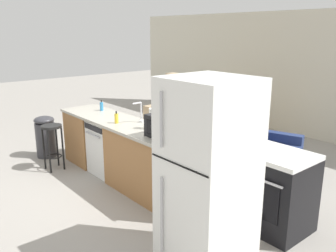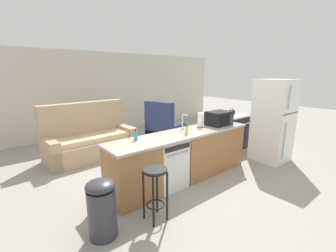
{
  "view_description": "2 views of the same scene",
  "coord_description": "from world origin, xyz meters",
  "views": [
    {
      "loc": [
        4.39,
        -2.72,
        2.19
      ],
      "look_at": [
        0.63,
        0.43,
        0.87
      ],
      "focal_mm": 38.0,
      "sensor_mm": 36.0,
      "label": 1
    },
    {
      "loc": [
        -2.53,
        -2.84,
        1.95
      ],
      "look_at": [
        0.48,
        0.85,
        0.82
      ],
      "focal_mm": 24.0,
      "sensor_mm": 36.0,
      "label": 2
    }
  ],
  "objects": [
    {
      "name": "kettle",
      "position": [
        2.18,
        0.42,
        0.99
      ],
      "size": [
        0.21,
        0.17,
        0.19
      ],
      "color": "black",
      "rests_on": "stove_range"
    },
    {
      "name": "paper_towel_roll",
      "position": [
        0.7,
        0.11,
        1.04
      ],
      "size": [
        0.14,
        0.14,
        0.28
      ],
      "color": "#4C4C51",
      "rests_on": "kitchen_counter"
    },
    {
      "name": "ground_plane",
      "position": [
        0.0,
        0.0,
        0.0
      ],
      "size": [
        24.0,
        24.0,
        0.0
      ],
      "primitive_type": "plane",
      "color": "gray"
    },
    {
      "name": "bar_stool",
      "position": [
        -0.96,
        -0.65,
        0.54
      ],
      "size": [
        0.32,
        0.32,
        0.74
      ],
      "color": "black",
      "rests_on": "ground_plane"
    },
    {
      "name": "dish_soap_bottle",
      "position": [
        -0.76,
        0.15,
        0.97
      ],
      "size": [
        0.06,
        0.06,
        0.18
      ],
      "color": "#338CCC",
      "rests_on": "kitchen_counter"
    },
    {
      "name": "couch",
      "position": [
        -0.75,
        2.31,
        0.39
      ],
      "size": [
        2.05,
        1.01,
        1.27
      ],
      "color": "tan",
      "rests_on": "ground_plane"
    },
    {
      "name": "sink_faucet",
      "position": [
        0.3,
        0.18,
        1.03
      ],
      "size": [
        0.07,
        0.18,
        0.3
      ],
      "color": "silver",
      "rests_on": "kitchen_counter"
    },
    {
      "name": "microwave",
      "position": [
        1.13,
        -0.0,
        1.04
      ],
      "size": [
        0.5,
        0.37,
        0.28
      ],
      "color": "black",
      "rests_on": "kitchen_counter"
    },
    {
      "name": "trash_bin",
      "position": [
        -1.64,
        -0.51,
        0.38
      ],
      "size": [
        0.35,
        0.35,
        0.74
      ],
      "color": "#333338",
      "rests_on": "ground_plane"
    },
    {
      "name": "wall_back",
      "position": [
        0.3,
        4.2,
        1.3
      ],
      "size": [
        10.0,
        0.06,
        2.6
      ],
      "color": "beige",
      "rests_on": "ground_plane"
    },
    {
      "name": "dishwasher",
      "position": [
        -0.25,
        -0.0,
        0.42
      ],
      "size": [
        0.58,
        0.61,
        0.84
      ],
      "color": "white",
      "rests_on": "ground_plane"
    },
    {
      "name": "refrigerator",
      "position": [
        2.35,
        -0.55,
        0.91
      ],
      "size": [
        0.72,
        0.73,
        1.82
      ],
      "color": "white",
      "rests_on": "ground_plane"
    },
    {
      "name": "soap_bottle",
      "position": [
        0.12,
        -0.11,
        0.97
      ],
      "size": [
        0.06,
        0.06,
        0.18
      ],
      "color": "yellow",
      "rests_on": "kitchen_counter"
    },
    {
      "name": "armchair",
      "position": [
        1.23,
        1.97,
        0.35
      ],
      "size": [
        1.02,
        1.05,
        1.2
      ],
      "color": "navy",
      "rests_on": "ground_plane"
    },
    {
      "name": "stove_range",
      "position": [
        2.35,
        0.55,
        0.45
      ],
      "size": [
        0.76,
        0.68,
        0.9
      ],
      "color": "black",
      "rests_on": "ground_plane"
    },
    {
      "name": "kitchen_counter",
      "position": [
        0.24,
        0.0,
        0.42
      ],
      "size": [
        2.94,
        0.66,
        0.9
      ],
      "color": "#9E6B3D",
      "rests_on": "ground_plane"
    }
  ]
}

